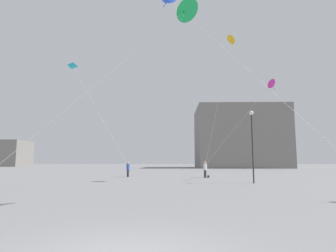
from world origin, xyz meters
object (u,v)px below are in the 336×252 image
at_px(building_left_hall, 6,154).
at_px(handbag_beside_flyer, 208,177).
at_px(kite_cyan_delta, 74,69).
at_px(kite_emerald_diamond, 185,11).
at_px(kite_cobalt_diamond, 171,1).
at_px(kite_magenta_diamond, 270,85).
at_px(person_in_white, 205,169).
at_px(kite_amber_diamond, 231,41).
at_px(person_in_blue, 128,169).
at_px(building_centre_hall, 239,138).
at_px(lamppost_east, 252,135).

distance_m(building_left_hall, handbag_beside_flyer, 83.60).
relative_size(kite_cyan_delta, kite_emerald_diamond, 1.82).
bearing_deg(kite_cobalt_diamond, building_left_hall, 127.64).
bearing_deg(kite_cyan_delta, kite_magenta_diamond, -25.92).
relative_size(person_in_white, kite_cobalt_diamond, 0.15).
bearing_deg(kite_emerald_diamond, kite_magenta_diamond, 60.45).
bearing_deg(building_left_hall, kite_emerald_diamond, -54.01).
height_order(person_in_white, kite_cyan_delta, kite_cyan_delta).
bearing_deg(building_left_hall, kite_amber_diamond, -46.49).
bearing_deg(kite_amber_diamond, person_in_blue, 149.07).
bearing_deg(kite_amber_diamond, building_left_hall, 133.51).
distance_m(person_in_white, building_centre_hall, 47.50).
distance_m(kite_magenta_diamond, building_centre_hall, 49.08).
relative_size(kite_magenta_diamond, kite_cobalt_diamond, 0.72).
bearing_deg(person_in_blue, person_in_white, -7.43).
distance_m(kite_cyan_delta, building_left_hall, 66.11).
bearing_deg(kite_magenta_diamond, person_in_blue, 162.51).
distance_m(building_centre_hall, handbag_beside_flyer, 47.44).
xyz_separation_m(kite_magenta_diamond, handbag_beside_flyer, (-5.81, 3.55, -9.08)).
height_order(lamppost_east, handbag_beside_flyer, lamppost_east).
bearing_deg(building_centre_hall, handbag_beside_flyer, -105.91).
xyz_separation_m(person_in_blue, kite_amber_diamond, (10.68, -6.40, 12.01)).
bearing_deg(handbag_beside_flyer, kite_emerald_diamond, -98.48).
relative_size(kite_cobalt_diamond, lamppost_east, 1.98).
bearing_deg(kite_emerald_diamond, kite_cobalt_diamond, 98.19).
distance_m(person_in_white, person_in_blue, 8.62).
distance_m(person_in_blue, building_left_hall, 76.71).
height_order(kite_cobalt_diamond, building_centre_hall, building_centre_hall).
relative_size(person_in_blue, kite_cyan_delta, 0.11).
distance_m(person_in_white, handbag_beside_flyer, 0.92).
xyz_separation_m(kite_cobalt_diamond, handbag_beside_flyer, (3.59, 13.14, -12.29)).
bearing_deg(kite_amber_diamond, lamppost_east, -62.40).
bearing_deg(kite_emerald_diamond, building_left_hall, 125.99).
distance_m(person_in_white, kite_magenta_diamond, 10.85).
bearing_deg(kite_cobalt_diamond, kite_cyan_delta, 124.55).
distance_m(kite_magenta_diamond, kite_cyan_delta, 27.36).
bearing_deg(person_in_blue, kite_cyan_delta, 143.46).
xyz_separation_m(building_centre_hall, handbag_beside_flyer, (-12.83, -45.01, -7.77)).
bearing_deg(lamppost_east, building_left_hall, 133.10).
height_order(person_in_blue, handbag_beside_flyer, person_in_blue).
bearing_deg(kite_amber_diamond, kite_cobalt_diamond, -124.55).
bearing_deg(lamppost_east, building_centre_hall, 79.28).
distance_m(lamppost_east, handbag_beside_flyer, 8.81).
bearing_deg(kite_magenta_diamond, kite_cyan_delta, 154.08).
bearing_deg(building_left_hall, handbag_beside_flyer, -44.88).
bearing_deg(building_centre_hall, kite_amber_diamond, -102.36).
xyz_separation_m(person_in_white, person_in_blue, (-8.54, 1.19, -0.05)).
bearing_deg(handbag_beside_flyer, kite_amber_diamond, -71.32).
height_order(building_left_hall, lamppost_east, building_left_hall).
xyz_separation_m(person_in_blue, handbag_beside_flyer, (8.89, -1.09, -0.80)).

